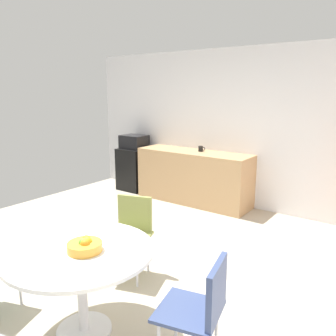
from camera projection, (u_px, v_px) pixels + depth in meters
ground_plane at (110, 276)px, 3.62m from camera, size 6.00×6.00×0.00m
wall_back at (238, 129)px, 5.69m from camera, size 6.00×0.10×2.60m
counter_block at (193, 177)px, 5.97m from camera, size 2.03×0.60×0.90m
mini_fridge at (135, 169)px, 6.77m from camera, size 0.54×0.54×0.82m
microwave at (134, 142)px, 6.65m from camera, size 0.48×0.38×0.26m
round_table at (80, 264)px, 2.66m from camera, size 1.15×1.15×0.73m
chair_olive at (132, 226)px, 3.60m from camera, size 0.53×0.53×0.83m
chair_navy at (203, 303)px, 2.30m from camera, size 0.50×0.50×0.83m
fruit_bowl at (85, 246)px, 2.59m from camera, size 0.26×0.26×0.11m
mug_white at (201, 149)px, 5.85m from camera, size 0.13×0.08×0.09m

